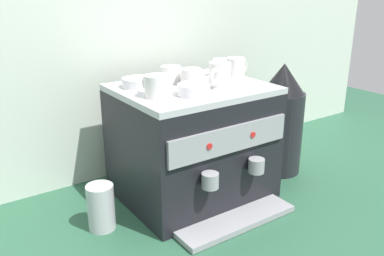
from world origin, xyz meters
name	(u,v)px	position (x,y,z in m)	size (l,w,h in m)	color
ground_plane	(192,193)	(0.00, 0.00, 0.00)	(4.00, 4.00, 0.00)	#28563D
tiled_backsplash_wall	(145,46)	(0.00, 0.34, 0.53)	(2.80, 0.03, 1.06)	silver
espresso_machine	(193,143)	(0.00, 0.00, 0.21)	(0.52, 0.54, 0.43)	black
ceramic_cup_0	(221,67)	(0.19, 0.07, 0.46)	(0.09, 0.07, 0.07)	white
ceramic_cup_1	(236,68)	(0.20, -0.01, 0.47)	(0.11, 0.07, 0.08)	white
ceramic_cup_2	(170,74)	(-0.03, 0.09, 0.46)	(0.07, 0.11, 0.06)	white
ceramic_cup_3	(156,86)	(-0.18, -0.06, 0.47)	(0.08, 0.12, 0.07)	white
ceramic_cup_4	(219,75)	(0.08, -0.06, 0.47)	(0.12, 0.09, 0.08)	white
ceramic_cup_5	(191,77)	(0.00, 0.01, 0.46)	(0.09, 0.09, 0.06)	white
ceramic_bowl_0	(138,83)	(-0.17, 0.09, 0.45)	(0.11, 0.11, 0.03)	white
ceramic_bowl_1	(194,90)	(-0.07, -0.11, 0.45)	(0.11, 0.11, 0.04)	white
coffee_grinder	(281,120)	(0.43, -0.04, 0.23)	(0.19, 0.19, 0.47)	black
milk_pitcher	(101,207)	(-0.39, -0.03, 0.08)	(0.09, 0.09, 0.16)	#B7B7BC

